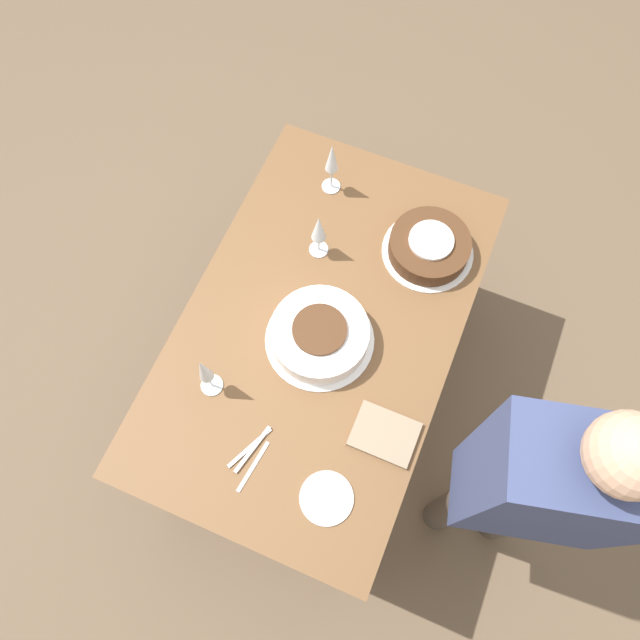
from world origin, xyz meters
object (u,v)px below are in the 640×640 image
cake_center_white (320,335)px  wine_glass_near (332,160)px  cake_front_chocolate (429,247)px  wine_glass_far (319,229)px  person_cutting (538,491)px  wine_glass_extra (204,371)px

cake_center_white → wine_glass_near: (0.56, 0.19, 0.11)m
cake_front_chocolate → wine_glass_far: (-0.14, 0.35, 0.10)m
cake_front_chocolate → person_cutting: (-0.68, -0.51, 0.15)m
cake_center_white → cake_front_chocolate: size_ratio=1.13×
cake_front_chocolate → wine_glass_near: wine_glass_near is taller
wine_glass_far → person_cutting: person_cutting is taller
wine_glass_near → cake_front_chocolate: bearing=-106.3°
wine_glass_near → wine_glass_far: wine_glass_near is taller
wine_glass_far → wine_glass_extra: (-0.58, 0.12, 0.01)m
cake_front_chocolate → wine_glass_far: bearing=111.3°
cake_center_white → wine_glass_extra: wine_glass_extra is taller
cake_center_white → wine_glass_near: 0.60m
cake_front_chocolate → wine_glass_near: (0.12, 0.41, 0.12)m
wine_glass_extra → person_cutting: size_ratio=0.15×
cake_center_white → wine_glass_far: (0.31, 0.13, 0.09)m
cake_center_white → wine_glass_extra: 0.39m
wine_glass_near → wine_glass_extra: (-0.84, 0.06, -0.01)m
wine_glass_far → person_cutting: size_ratio=0.13×
cake_center_white → person_cutting: person_cutting is taller
cake_center_white → cake_front_chocolate: 0.49m
cake_center_white → cake_front_chocolate: bearing=-26.2°
cake_front_chocolate → wine_glass_far: size_ratio=1.53×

